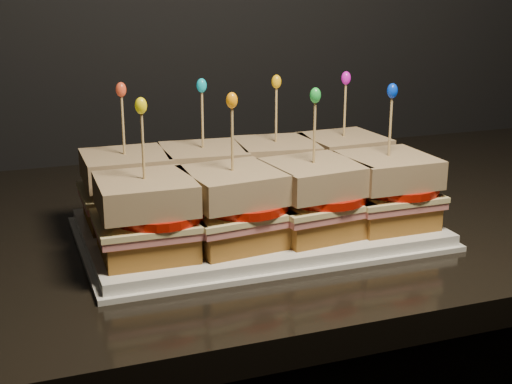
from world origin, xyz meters
name	(u,v)px	position (x,y,z in m)	size (l,w,h in m)	color
platter	(256,229)	(0.70, 1.58, 0.93)	(0.40, 0.25, 0.02)	white
platter_rim	(256,234)	(0.70, 1.58, 0.92)	(0.41, 0.26, 0.01)	white
sandwich_0_bread_bot	(128,210)	(0.55, 1.64, 0.95)	(0.09, 0.09, 0.03)	brown
sandwich_0_ham	(127,197)	(0.55, 1.64, 0.97)	(0.10, 0.10, 0.01)	#CB6262
sandwich_0_cheese	(127,191)	(0.55, 1.64, 0.98)	(0.11, 0.10, 0.01)	beige
sandwich_0_tomato	(137,185)	(0.57, 1.63, 0.98)	(0.09, 0.09, 0.01)	#AB1307
sandwich_0_bread_top	(125,168)	(0.55, 1.64, 1.01)	(0.10, 0.10, 0.03)	#4E2E0E
sandwich_0_pick	(123,129)	(0.55, 1.64, 1.05)	(0.00, 0.00, 0.09)	tan
sandwich_0_frill	(121,90)	(0.55, 1.64, 1.10)	(0.01, 0.01, 0.02)	red
sandwich_1_bread_bot	(204,202)	(0.65, 1.64, 0.95)	(0.09, 0.09, 0.03)	brown
sandwich_1_ham	(204,189)	(0.65, 1.64, 0.97)	(0.10, 0.10, 0.01)	#CB6262
sandwich_1_cheese	(204,183)	(0.65, 1.64, 0.98)	(0.11, 0.10, 0.01)	beige
sandwich_1_tomato	(215,178)	(0.66, 1.63, 0.98)	(0.09, 0.09, 0.01)	#AB1307
sandwich_1_bread_top	(203,161)	(0.65, 1.64, 1.01)	(0.10, 0.10, 0.03)	#4E2E0E
sandwich_1_pick	(202,123)	(0.65, 1.64, 1.05)	(0.00, 0.00, 0.09)	tan
sandwich_1_frill	(202,85)	(0.65, 1.64, 1.10)	(0.01, 0.01, 0.02)	#0CA9BE
sandwich_2_bread_bot	(276,194)	(0.74, 1.64, 0.95)	(0.09, 0.09, 0.03)	brown
sandwich_2_ham	(276,181)	(0.74, 1.64, 0.97)	(0.10, 0.10, 0.01)	#CB6262
sandwich_2_cheese	(276,176)	(0.74, 1.64, 0.98)	(0.11, 0.10, 0.01)	beige
sandwich_2_tomato	(286,171)	(0.75, 1.63, 0.98)	(0.09, 0.09, 0.01)	#AB1307
sandwich_2_bread_top	(276,154)	(0.74, 1.64, 1.01)	(0.10, 0.10, 0.03)	#4E2E0E
sandwich_2_pick	(276,118)	(0.74, 1.64, 1.05)	(0.00, 0.00, 0.09)	tan
sandwich_2_frill	(276,82)	(0.74, 1.64, 1.10)	(0.01, 0.01, 0.02)	#F0AA0F
sandwich_3_bread_bot	(342,187)	(0.84, 1.64, 0.95)	(0.09, 0.09, 0.03)	brown
sandwich_3_ham	(343,175)	(0.84, 1.64, 0.97)	(0.10, 0.10, 0.01)	#CB6262
sandwich_3_cheese	(343,170)	(0.84, 1.64, 0.98)	(0.11, 0.10, 0.01)	beige
sandwich_3_tomato	(353,164)	(0.85, 1.63, 0.98)	(0.09, 0.09, 0.01)	#AB1307
sandwich_3_bread_top	(343,149)	(0.84, 1.64, 1.01)	(0.10, 0.10, 0.03)	#4E2E0E
sandwich_3_pick	(345,113)	(0.84, 1.64, 1.05)	(0.00, 0.00, 0.09)	tan
sandwich_3_frill	(346,78)	(0.84, 1.64, 1.10)	(0.01, 0.01, 0.02)	#D613C0
sandwich_4_bread_bot	(147,242)	(0.55, 1.52, 0.95)	(0.09, 0.09, 0.03)	brown
sandwich_4_ham	(147,227)	(0.55, 1.52, 0.97)	(0.10, 0.10, 0.01)	#CB6262
sandwich_4_cheese	(146,220)	(0.55, 1.52, 0.98)	(0.11, 0.10, 0.01)	beige
sandwich_4_tomato	(159,214)	(0.57, 1.52, 0.98)	(0.09, 0.09, 0.01)	#AB1307
sandwich_4_bread_top	(145,194)	(0.55, 1.52, 1.01)	(0.10, 0.10, 0.03)	#4E2E0E
sandwich_4_pick	(143,150)	(0.55, 1.52, 1.05)	(0.00, 0.00, 0.09)	tan
sandwich_4_frill	(141,106)	(0.55, 1.52, 1.10)	(0.01, 0.01, 0.02)	yellow
sandwich_5_bread_bot	(233,231)	(0.65, 1.52, 0.95)	(0.09, 0.09, 0.03)	brown
sandwich_5_ham	(233,217)	(0.65, 1.52, 0.97)	(0.10, 0.10, 0.01)	#CB6262
sandwich_5_cheese	(233,210)	(0.65, 1.52, 0.98)	(0.11, 0.10, 0.01)	beige
sandwich_5_tomato	(245,204)	(0.66, 1.52, 0.98)	(0.09, 0.09, 0.01)	#AB1307
sandwich_5_bread_top	(233,185)	(0.65, 1.52, 1.01)	(0.10, 0.10, 0.03)	#4E2E0E
sandwich_5_pick	(232,143)	(0.65, 1.52, 1.05)	(0.00, 0.00, 0.09)	tan
sandwich_5_frill	(232,100)	(0.65, 1.52, 1.10)	(0.01, 0.01, 0.02)	orange
sandwich_6_bread_bot	(312,222)	(0.74, 1.52, 0.95)	(0.09, 0.09, 0.03)	brown
sandwich_6_ham	(313,207)	(0.74, 1.52, 0.97)	(0.10, 0.10, 0.01)	#CB6262
sandwich_6_cheese	(313,201)	(0.74, 1.52, 0.98)	(0.11, 0.10, 0.01)	beige
sandwich_6_tomato	(325,195)	(0.75, 1.52, 0.98)	(0.09, 0.09, 0.01)	#AB1307
sandwich_6_bread_top	(313,177)	(0.74, 1.52, 1.01)	(0.10, 0.10, 0.03)	#4E2E0E
sandwich_6_pick	(314,136)	(0.74, 1.52, 1.05)	(0.00, 0.00, 0.09)	tan
sandwich_6_frill	(315,95)	(0.74, 1.52, 1.10)	(0.01, 0.01, 0.02)	green
sandwich_7_bread_bot	(386,213)	(0.84, 1.52, 0.95)	(0.09, 0.09, 0.03)	brown
sandwich_7_ham	(386,199)	(0.84, 1.52, 0.97)	(0.10, 0.10, 0.01)	#CB6262
sandwich_7_cheese	(387,193)	(0.84, 1.52, 0.98)	(0.11, 0.10, 0.01)	beige
sandwich_7_tomato	(399,187)	(0.85, 1.52, 0.98)	(0.09, 0.09, 0.01)	#AB1307
sandwich_7_bread_top	(388,170)	(0.84, 1.52, 1.01)	(0.10, 0.10, 0.03)	#4E2E0E
sandwich_7_pick	(390,130)	(0.84, 1.52, 1.05)	(0.00, 0.00, 0.09)	tan
sandwich_7_frill	(392,91)	(0.84, 1.52, 1.10)	(0.01, 0.01, 0.02)	#0632D2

